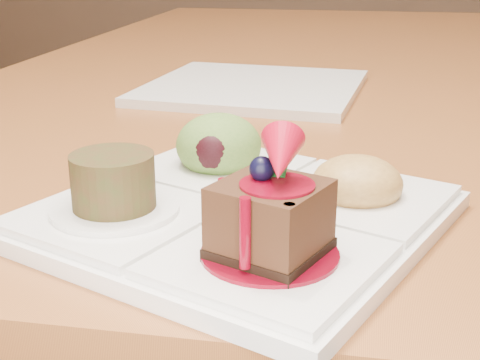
# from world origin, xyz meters

# --- Properties ---
(dining_table) EXTENTS (1.00, 1.80, 0.75)m
(dining_table) POSITION_xyz_m (0.00, 0.00, 0.68)
(dining_table) COLOR #975727
(dining_table) RESTS_ON ground
(sampler_plate) EXTENTS (0.34, 0.34, 0.10)m
(sampler_plate) POSITION_xyz_m (-0.00, -0.75, 0.77)
(sampler_plate) COLOR white
(sampler_plate) RESTS_ON dining_table
(second_plate) EXTENTS (0.31, 0.31, 0.01)m
(second_plate) POSITION_xyz_m (-0.07, -0.29, 0.76)
(second_plate) COLOR white
(second_plate) RESTS_ON dining_table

